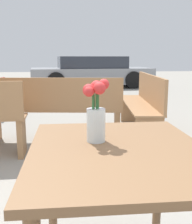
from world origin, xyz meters
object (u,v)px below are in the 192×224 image
at_px(flower_vase, 96,115).
at_px(bench_near, 144,102).
at_px(table_front, 118,171).
at_px(parked_car, 91,72).
at_px(bench_far, 54,108).

xyz_separation_m(flower_vase, bench_near, (0.93, 2.60, -0.37)).
height_order(table_front, parked_car, parked_car).
bearing_deg(table_front, bench_near, 72.58).
distance_m(bench_far, parked_car, 6.93).
bearing_deg(bench_far, parked_car, 81.39).
height_order(table_front, flower_vase, flower_vase).
bearing_deg(bench_far, table_front, -80.59).
height_order(flower_vase, bench_near, flower_vase).
height_order(bench_far, parked_car, parked_car).
relative_size(table_front, flower_vase, 3.26).
bearing_deg(parked_car, bench_far, -98.61).
xyz_separation_m(table_front, parked_car, (0.65, 9.21, -0.07)).
bearing_deg(bench_near, bench_far, -164.25).
xyz_separation_m(table_front, flower_vase, (-0.09, 0.10, 0.23)).
bearing_deg(flower_vase, bench_near, 70.23).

